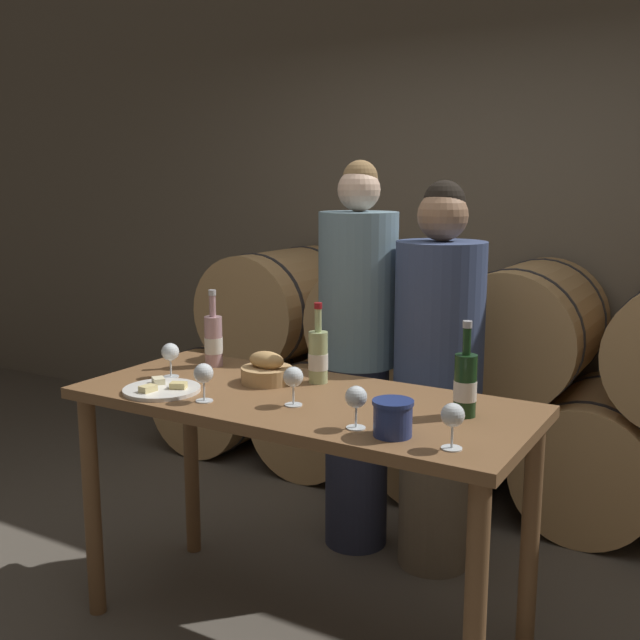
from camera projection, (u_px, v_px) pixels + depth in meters
ground_plane at (301, 631)px, 2.79m from camera, size 10.00×10.00×0.00m
stone_wall_back at (494, 190)px, 4.28m from camera, size 10.00×0.12×3.20m
barrel_stack at (455, 382)px, 4.01m from camera, size 3.65×0.83×1.26m
tasting_table at (300, 431)px, 2.64m from camera, size 1.63×0.70×0.91m
person_left at (357, 356)px, 3.33m from camera, size 0.35×0.35×1.74m
person_right at (438, 378)px, 3.14m from camera, size 0.37×0.37×1.66m
wine_bottle_red at (465, 384)px, 2.38m from camera, size 0.07×0.07×0.31m
wine_bottle_white at (318, 356)px, 2.78m from camera, size 0.07×0.07×0.30m
wine_bottle_rose at (213, 340)px, 3.04m from camera, size 0.07×0.07×0.31m
blue_crock at (393, 416)px, 2.20m from camera, size 0.12×0.12×0.11m
bread_basket at (267, 371)px, 2.79m from camera, size 0.19×0.19×0.12m
cheese_plate at (162, 389)px, 2.68m from camera, size 0.28×0.28×0.04m
wine_glass_far_left at (170, 353)px, 2.86m from camera, size 0.07×0.07×0.13m
wine_glass_left at (204, 375)px, 2.54m from camera, size 0.07×0.07×0.13m
wine_glass_center at (293, 378)px, 2.50m from camera, size 0.07×0.07×0.13m
wine_glass_right at (356, 398)px, 2.26m from camera, size 0.07×0.07×0.13m
wine_glass_far_right at (453, 417)px, 2.09m from camera, size 0.07×0.07×0.13m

